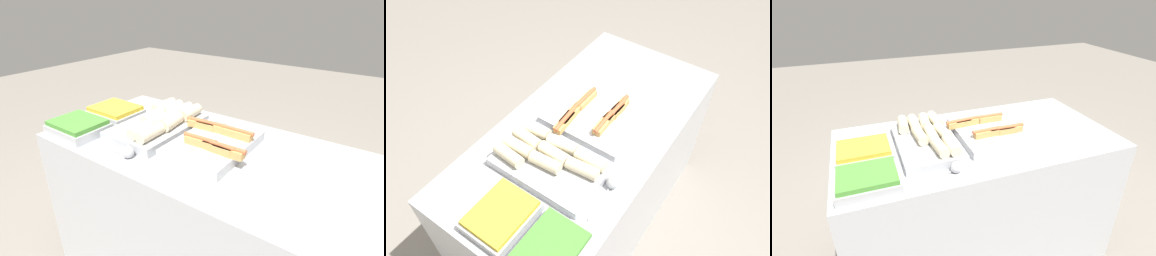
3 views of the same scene
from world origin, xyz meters
TOP-DOWN VIEW (x-y plane):
  - counter at (0.00, 0.00)m, footprint 1.65×0.82m
  - tray_hotdogs at (0.04, 0.00)m, footprint 0.42×0.47m
  - tray_wraps at (-0.30, 0.01)m, footprint 0.33×0.52m
  - tray_side_front at (-0.65, -0.26)m, footprint 0.29×0.23m
  - tray_side_back at (-0.65, 0.00)m, footprint 0.29×0.23m
  - serving_spoon_near at (-0.25, -0.30)m, footprint 0.24×0.06m

SIDE VIEW (x-z plane):
  - counter at x=0.00m, z-range 0.00..0.89m
  - serving_spoon_near at x=-0.25m, z-range 0.89..0.94m
  - tray_hotdogs at x=0.04m, z-range 0.87..0.97m
  - tray_side_front at x=-0.65m, z-range 0.89..0.96m
  - tray_side_back at x=-0.65m, z-range 0.89..0.96m
  - tray_wraps at x=-0.30m, z-range 0.88..0.99m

